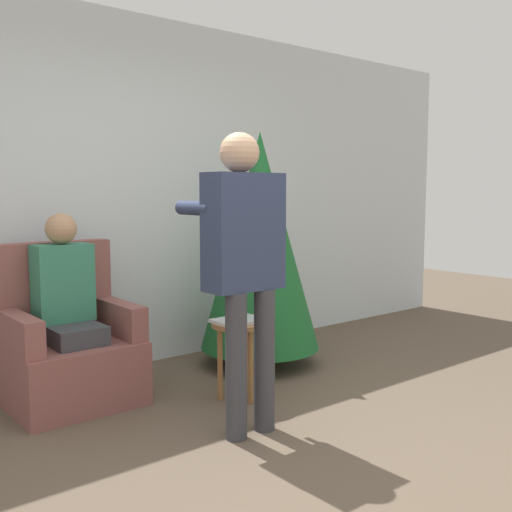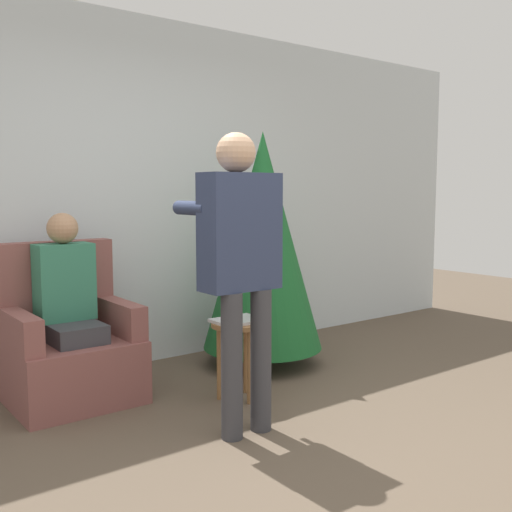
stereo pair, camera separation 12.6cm
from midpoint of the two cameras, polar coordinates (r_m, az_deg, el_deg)
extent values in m
plane|color=brown|center=(3.09, 5.85, -19.99)|extent=(14.00, 14.00, 0.00)
cube|color=silver|center=(4.66, -13.19, 5.87)|extent=(8.00, 0.06, 2.70)
cylinder|color=brown|center=(4.80, 1.39, -9.44)|extent=(0.10, 0.10, 0.14)
cone|color=#195B28|center=(4.64, 1.42, 1.43)|extent=(0.93, 0.93, 1.68)
sphere|color=#B23399|center=(4.84, 2.43, 2.59)|extent=(0.07, 0.07, 0.07)
sphere|color=gold|center=(4.56, -1.02, 2.98)|extent=(0.08, 0.08, 0.08)
sphere|color=#B23399|center=(4.35, -0.30, -6.70)|extent=(0.08, 0.08, 0.08)
sphere|color=gold|center=(4.52, -0.27, 4.83)|extent=(0.10, 0.10, 0.10)
cube|color=brown|center=(4.11, -16.20, -10.45)|extent=(0.78, 0.71, 0.40)
cube|color=brown|center=(4.26, -17.79, -2.84)|extent=(0.78, 0.14, 0.62)
cube|color=brown|center=(3.93, -20.83, -6.65)|extent=(0.12, 0.64, 0.22)
cube|color=brown|center=(4.16, -12.09, -5.69)|extent=(0.12, 0.64, 0.22)
cylinder|color=#38383D|center=(3.90, -16.51, -11.39)|extent=(0.11, 0.11, 0.40)
cylinder|color=#38383D|center=(3.97, -13.77, -10.99)|extent=(0.11, 0.11, 0.40)
cube|color=#38383D|center=(4.00, -16.05, -7.03)|extent=(0.32, 0.40, 0.12)
cube|color=#337A5B|center=(4.08, -16.95, -2.37)|extent=(0.36, 0.20, 0.50)
sphere|color=tan|center=(4.05, -17.11, 2.54)|extent=(0.20, 0.20, 0.20)
cylinder|color=#38383D|center=(3.33, -1.21, -10.48)|extent=(0.12, 0.12, 0.82)
cylinder|color=#38383D|center=(3.45, 1.53, -9.89)|extent=(0.12, 0.12, 0.82)
cube|color=#2D3856|center=(3.30, -0.45, 2.32)|extent=(0.45, 0.20, 0.65)
sphere|color=tan|center=(3.33, -0.83, 9.82)|extent=(0.22, 0.22, 0.22)
cylinder|color=#2D3856|center=(3.35, -5.02, 4.57)|extent=(0.08, 0.30, 0.08)
cylinder|color=#2D3856|center=(3.57, 0.17, 4.69)|extent=(0.08, 0.30, 0.08)
cube|color=white|center=(3.72, -1.62, 4.75)|extent=(0.04, 0.14, 0.04)
cylinder|color=olive|center=(3.93, -0.78, -6.51)|extent=(0.36, 0.36, 0.03)
cylinder|color=olive|center=(3.90, 0.34, -10.53)|extent=(0.04, 0.04, 0.49)
cylinder|color=olive|center=(4.10, -0.07, -9.67)|extent=(0.04, 0.04, 0.49)
cylinder|color=olive|center=(3.98, -2.58, -10.17)|extent=(0.04, 0.04, 0.49)
cube|color=silver|center=(3.92, -0.78, -6.15)|extent=(0.32, 0.24, 0.02)
camera|label=1|loc=(0.06, -89.09, 0.10)|focal=42.00mm
camera|label=2|loc=(0.06, 90.91, -0.10)|focal=42.00mm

